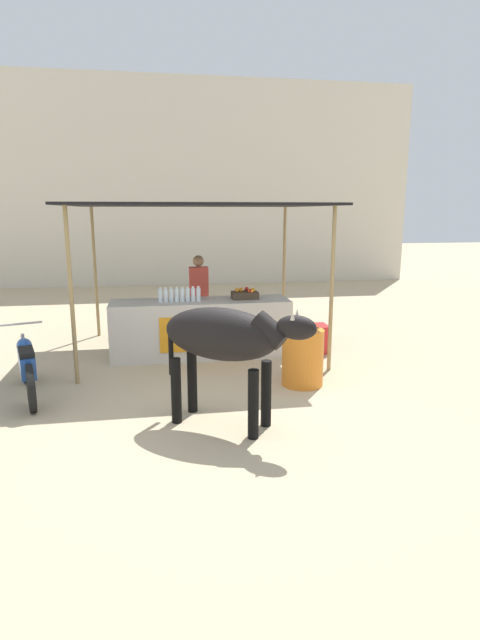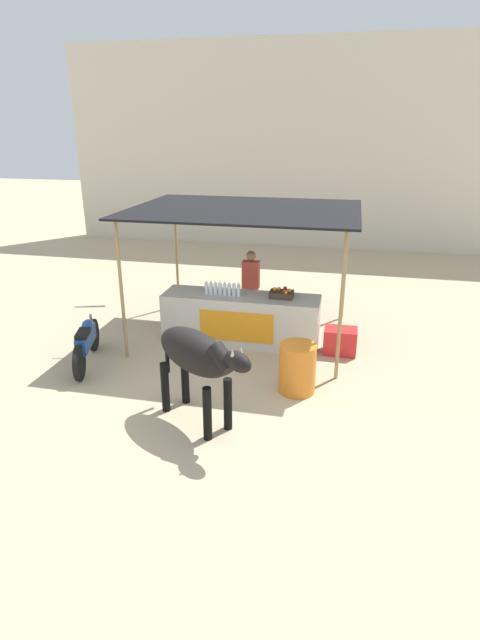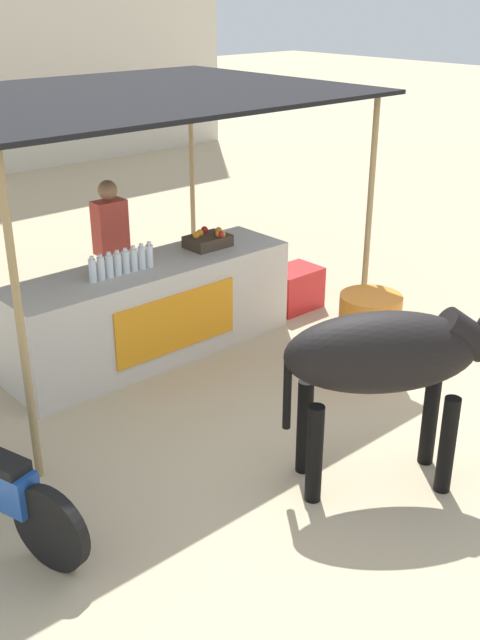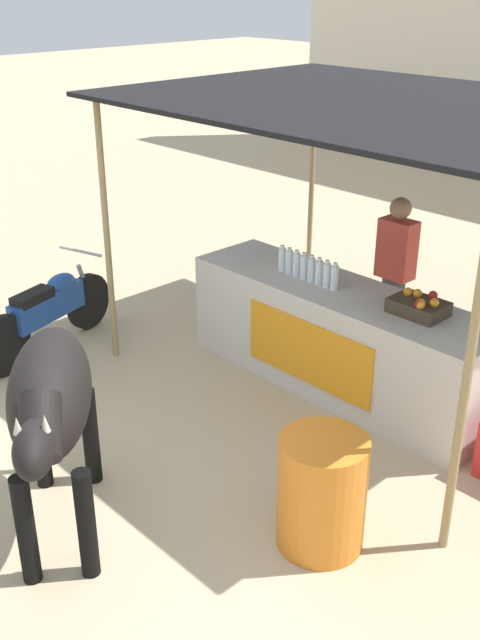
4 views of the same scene
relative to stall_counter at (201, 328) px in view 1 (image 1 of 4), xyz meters
name	(u,v)px [view 1 (image 1 of 4)]	position (x,y,z in m)	size (l,w,h in m)	color
ground_plane	(217,403)	(0.00, -2.20, -0.48)	(60.00, 60.00, 0.00)	tan
building_wall_far	(176,184)	(0.00, 8.80, 2.82)	(16.00, 0.50, 6.59)	beige
stall_counter	(201,328)	(0.00, 0.00, 0.00)	(3.00, 0.82, 0.96)	beige
stall_awning	(197,210)	(0.00, 0.30, 1.97)	(4.20, 3.20, 2.55)	black
water_bottle_row	(179,295)	(-0.35, -0.05, 0.59)	(0.70, 0.07, 0.25)	silver
fruit_crate	(245,294)	(0.77, 0.05, 0.55)	(0.44, 0.32, 0.18)	#3F3326
vendor_behind_counter	(199,299)	(0.04, 0.75, 0.37)	(0.34, 0.22, 1.65)	#383842
cooler_box	(310,339)	(1.91, -0.10, -0.24)	(0.60, 0.44, 0.48)	red
water_barrel	(303,357)	(1.29, -1.71, -0.08)	(0.59, 0.59, 0.81)	orange
cow	(225,339)	(0.03, -2.89, 0.55)	(1.70, 1.34, 1.44)	black
motorcycle_parked	(27,365)	(-2.46, -1.51, -0.05)	(0.72, 1.75, 0.90)	black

